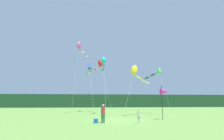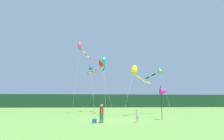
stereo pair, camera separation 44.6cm
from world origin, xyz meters
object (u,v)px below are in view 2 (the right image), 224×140
Objects in this scene: cooler_box at (94,121)px; kite_red at (100,64)px; kite_yellow at (136,72)px; person_adult at (102,112)px; banner_flag_pole at (164,92)px; kite_blue at (90,67)px; kite_cyan at (104,61)px; kite_rainbow at (81,48)px; person_child at (137,115)px; kite_green at (157,72)px.

kite_red reaches higher than cooler_box.
cooler_box is at bearing -125.09° from kite_yellow.
kite_red reaches higher than person_adult.
cooler_box is 20.53m from kite_red.
banner_flag_pole is 0.39× the size of kite_blue.
kite_rainbow reaches higher than kite_cyan.
kite_cyan is 6.11m from kite_yellow.
kite_cyan is 7.02m from kite_blue.
person_adult is 0.46× the size of banner_flag_pole.
kite_blue is at bearing 124.33° from kite_yellow.
person_child is at bearing -80.74° from kite_red.
person_adult is 0.19× the size of kite_cyan.
kite_rainbow is (-2.61, 15.13, 11.52)m from cooler_box.
person_child is 15.09m from kite_green.
kite_rainbow is 12.12m from kite_yellow.
person_adult is 16.53m from kite_green.
kite_blue is at bearing 94.98° from person_adult.
cooler_box is 0.04× the size of kite_cyan.
kite_cyan is 1.19× the size of kite_green.
kite_red reaches higher than person_child.
kite_yellow is at bearing -38.00° from kite_cyan.
kite_yellow is (4.49, -3.51, -2.21)m from kite_cyan.
kite_blue is at bearing 118.36° from banner_flag_pole.
kite_green is (9.72, 11.96, 5.99)m from person_adult.
person_child is at bearing -117.47° from kite_green.
banner_flag_pole is (3.72, 2.67, 2.34)m from person_child.
kite_rainbow reaches higher than person_child.
kite_rainbow reaches higher than kite_blue.
kite_red is at bearing 93.92° from kite_cyan.
kite_green is at bearing 74.61° from banner_flag_pole.
kite_yellow is (4.93, -9.90, -3.03)m from kite_red.
kite_cyan reaches higher than person_child.
kite_rainbow is at bearing -138.32° from kite_red.
person_adult is at bearing -91.07° from kite_red.
kite_red reaches higher than kite_blue.
kite_rainbow is at bearing 113.38° from person_child.
person_child is (3.38, -0.24, -0.25)m from person_adult.
person_child is 0.10× the size of kite_rainbow.
banner_flag_pole reaches higher than cooler_box.
banner_flag_pole is 19.21m from kite_blue.
person_adult is 18.87m from kite_rainbow.
kite_red is at bearing 116.48° from kite_yellow.
person_adult is at bearing -93.73° from kite_cyan.
kite_blue reaches higher than person_child.
banner_flag_pole is at bearing -67.06° from kite_red.
kite_red is 11.46m from kite_yellow.
kite_cyan is 1.26× the size of kite_yellow.
kite_blue is at bearing 174.20° from kite_red.
kite_rainbow is 1.31× the size of kite_blue.
person_adult is at bearing -161.06° from banner_flag_pole.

